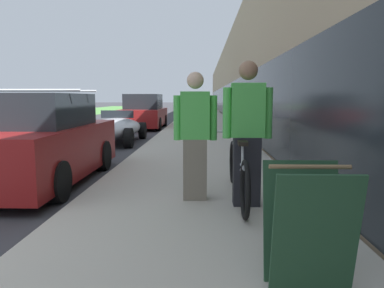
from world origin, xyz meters
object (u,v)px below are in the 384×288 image
Objects in this scene: bike_rack_hoop at (238,136)px; sandwich_board_sign at (308,227)px; person_bystander at (195,136)px; parked_sedan_curbside at (35,143)px; parked_sedan_far at (144,113)px; vintage_roadster_curbside at (114,129)px; tandem_bicycle at (238,171)px; cruiser_bike_nearest at (240,137)px; person_rider at (247,134)px.

sandwich_board_sign is at bearing -90.29° from bike_rack_hoop.
person_bystander is 0.42× the size of parked_sedan_curbside.
vintage_roadster_curbside is at bearing -90.65° from parked_sedan_far.
tandem_bicycle is 8.02m from vintage_roadster_curbside.
parked_sedan_curbside is (-3.84, -3.00, 0.21)m from cruiser_bike_nearest.
cruiser_bike_nearest is at bearing 82.61° from bike_rack_hoop.
sandwich_board_sign is 10.35m from vintage_roadster_curbside.
bike_rack_hoop is at bearing -97.39° from cruiser_bike_nearest.
person_rider is at bearing -26.06° from parked_sedan_curbside.
parked_sedan_curbside is 11.67m from parked_sedan_far.
parked_sedan_far is (-3.67, 9.83, 0.09)m from bike_rack_hoop.
person_rider is 3.56m from bike_rack_hoop.
bike_rack_hoop is at bearing 86.48° from person_rider.
vintage_roadster_curbside is (-3.73, 4.02, -0.19)m from bike_rack_hoop.
tandem_bicycle is at bearing -95.27° from bike_rack_hoop.
person_bystander is 13.41m from parked_sedan_far.
parked_sedan_curbside is 0.95× the size of parked_sedan_far.
sandwich_board_sign is (-0.03, -5.64, -0.06)m from bike_rack_hoop.
tandem_bicycle is at bearing -22.22° from parked_sedan_curbside.
parked_sedan_far reaches higher than sandwich_board_sign.
sandwich_board_sign reaches higher than bike_rack_hoop.
parked_sedan_far is at bearing 103.23° from sandwich_board_sign.
bike_rack_hoop is 1.18m from cruiser_bike_nearest.
cruiser_bike_nearest is at bearing 85.52° from person_rider.
parked_sedan_curbside reaches higher than tandem_bicycle.
sandwich_board_sign reaches higher than tandem_bicycle.
vintage_roadster_curbside is 5.82m from parked_sedan_far.
person_rider is (0.08, -0.31, 0.54)m from tandem_bicycle.
vintage_roadster_curbside is at bearing 114.94° from person_rider.
vintage_roadster_curbside is (-3.43, 7.24, -0.04)m from tandem_bicycle.
person_bystander is 0.40× the size of parked_sedan_far.
parked_sedan_curbside is at bearing -89.61° from vintage_roadster_curbside.
parked_sedan_curbside is 0.91× the size of vintage_roadster_curbside.
cruiser_bike_nearest is 0.42× the size of parked_sedan_far.
bike_rack_hoop is (0.87, 3.28, -0.33)m from person_bystander.
person_rider is at bearing -94.48° from cruiser_bike_nearest.
person_rider is 0.43× the size of parked_sedan_far.
person_bystander is 3.41m from bike_rack_hoop.
person_bystander reaches higher than sandwich_board_sign.
person_rider is 0.70m from person_bystander.
bike_rack_hoop is at bearing -69.55° from parked_sedan_far.
vintage_roadster_curbside reaches higher than bike_rack_hoop.
bike_rack_hoop is 5.49m from vintage_roadster_curbside.
parked_sedan_far reaches higher than bike_rack_hoop.
parked_sedan_far is (-2.79, 13.11, -0.25)m from person_bystander.
vintage_roadster_curbside is (-3.51, 7.55, -0.58)m from person_rider.
sandwich_board_sign is at bearing -46.08° from parked_sedan_curbside.
parked_sedan_curbside is (-3.39, 1.39, 0.21)m from tandem_bicycle.
parked_sedan_far is at bearing 102.03° from person_bystander.
vintage_roadster_curbside is 1.04× the size of parked_sedan_far.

